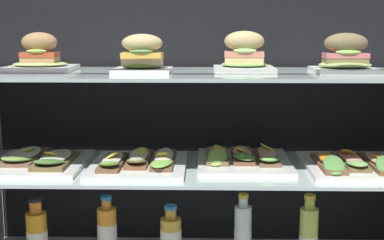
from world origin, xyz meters
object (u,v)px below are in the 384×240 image
(juice_bottle_front_middle, at_px, (37,234))
(juice_bottle_back_center, at_px, (107,232))
(open_sandwich_tray_left_of_center, at_px, (243,158))
(open_sandwich_tray_mid_left, at_px, (353,164))
(plated_roll_sandwich_center, at_px, (345,58))
(open_sandwich_tray_near_left_corner, at_px, (39,160))
(open_sandwich_tray_near_right_corner, at_px, (139,162))
(plated_roll_sandwich_near_right_corner, at_px, (40,58))
(plated_roll_sandwich_far_right, at_px, (142,57))
(plated_roll_sandwich_left_of_center, at_px, (244,55))
(juice_bottle_near_post, at_px, (309,236))
(juice_bottle_back_right, at_px, (243,232))
(juice_bottle_front_fourth, at_px, (171,237))

(juice_bottle_front_middle, relative_size, juice_bottle_back_center, 0.99)
(open_sandwich_tray_left_of_center, relative_size, open_sandwich_tray_mid_left, 1.00)
(plated_roll_sandwich_center, bearing_deg, open_sandwich_tray_near_left_corner, -179.21)
(open_sandwich_tray_left_of_center, bearing_deg, plated_roll_sandwich_center, -5.45)
(open_sandwich_tray_near_right_corner, bearing_deg, plated_roll_sandwich_near_right_corner, 169.86)
(plated_roll_sandwich_far_right, distance_m, plated_roll_sandwich_left_of_center, 0.32)
(plated_roll_sandwich_left_of_center, height_order, open_sandwich_tray_near_left_corner, plated_roll_sandwich_left_of_center)
(plated_roll_sandwich_left_of_center, distance_m, juice_bottle_back_center, 0.74)
(open_sandwich_tray_left_of_center, bearing_deg, juice_bottle_near_post, 0.82)
(juice_bottle_near_post, bearing_deg, plated_roll_sandwich_near_right_corner, -179.54)
(open_sandwich_tray_left_of_center, distance_m, juice_bottle_front_middle, 0.73)
(juice_bottle_front_middle, xyz_separation_m, juice_bottle_near_post, (0.90, -0.00, 0.00))
(open_sandwich_tray_mid_left, bearing_deg, open_sandwich_tray_near_right_corner, 179.21)
(open_sandwich_tray_left_of_center, bearing_deg, plated_roll_sandwich_far_right, -169.25)
(plated_roll_sandwich_far_right, xyz_separation_m, open_sandwich_tray_near_left_corner, (-0.33, 0.02, -0.32))
(plated_roll_sandwich_center, height_order, open_sandwich_tray_left_of_center, plated_roll_sandwich_center)
(open_sandwich_tray_left_of_center, height_order, juice_bottle_back_center, open_sandwich_tray_left_of_center)
(plated_roll_sandwich_far_right, bearing_deg, open_sandwich_tray_near_left_corner, 177.02)
(open_sandwich_tray_near_right_corner, relative_size, juice_bottle_near_post, 1.41)
(plated_roll_sandwich_left_of_center, bearing_deg, juice_bottle_back_center, -179.80)
(open_sandwich_tray_left_of_center, xyz_separation_m, open_sandwich_tray_mid_left, (0.33, -0.07, 0.00))
(plated_roll_sandwich_near_right_corner, relative_size, juice_bottle_back_right, 0.90)
(juice_bottle_front_middle, bearing_deg, juice_bottle_back_right, 1.97)
(juice_bottle_back_right, distance_m, juice_bottle_near_post, 0.21)
(open_sandwich_tray_left_of_center, distance_m, open_sandwich_tray_mid_left, 0.34)
(juice_bottle_back_right, bearing_deg, plated_roll_sandwich_near_right_corner, -177.17)
(plated_roll_sandwich_far_right, relative_size, open_sandwich_tray_near_left_corner, 0.52)
(plated_roll_sandwich_left_of_center, relative_size, open_sandwich_tray_near_left_corner, 0.57)
(plated_roll_sandwich_center, height_order, juice_bottle_front_fourth, plated_roll_sandwich_center)
(plated_roll_sandwich_near_right_corner, bearing_deg, plated_roll_sandwich_left_of_center, 2.54)
(plated_roll_sandwich_center, height_order, juice_bottle_back_center, plated_roll_sandwich_center)
(open_sandwich_tray_near_right_corner, relative_size, juice_bottle_front_middle, 1.54)
(juice_bottle_front_fourth, xyz_separation_m, juice_bottle_near_post, (0.45, -0.01, 0.01))
(plated_roll_sandwich_near_right_corner, bearing_deg, juice_bottle_front_middle, 168.49)
(open_sandwich_tray_near_right_corner, bearing_deg, plated_roll_sandwich_left_of_center, 14.50)
(open_sandwich_tray_near_left_corner, bearing_deg, juice_bottle_front_middle, 126.60)
(open_sandwich_tray_near_right_corner, height_order, juice_bottle_front_fourth, open_sandwich_tray_near_right_corner)
(plated_roll_sandwich_center, height_order, open_sandwich_tray_near_right_corner, plated_roll_sandwich_center)
(plated_roll_sandwich_far_right, relative_size, open_sandwich_tray_near_right_corner, 0.52)
(plated_roll_sandwich_left_of_center, height_order, juice_bottle_back_center, plated_roll_sandwich_left_of_center)
(plated_roll_sandwich_near_right_corner, bearing_deg, open_sandwich_tray_mid_left, -3.82)
(open_sandwich_tray_near_right_corner, xyz_separation_m, juice_bottle_near_post, (0.54, 0.06, -0.26))
(open_sandwich_tray_near_left_corner, distance_m, open_sandwich_tray_left_of_center, 0.64)
(open_sandwich_tray_near_left_corner, xyz_separation_m, open_sandwich_tray_left_of_center, (0.64, 0.04, -0.00))
(juice_bottle_back_center, relative_size, juice_bottle_front_fourth, 1.14)
(open_sandwich_tray_mid_left, relative_size, juice_bottle_near_post, 1.42)
(juice_bottle_front_middle, bearing_deg, plated_roll_sandwich_center, -1.95)
(plated_roll_sandwich_near_right_corner, xyz_separation_m, juice_bottle_near_post, (0.85, 0.01, -0.58))
(juice_bottle_back_right, bearing_deg, plated_roll_sandwich_center, -10.83)
(plated_roll_sandwich_left_of_center, bearing_deg, plated_roll_sandwich_near_right_corner, -177.46)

